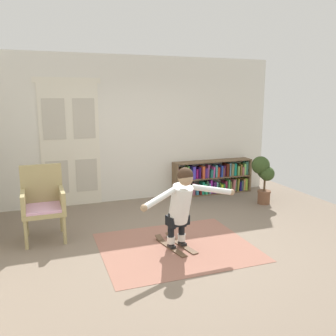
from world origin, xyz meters
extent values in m
plane|color=#796959|center=(0.00, 0.00, 0.00)|extent=(7.20, 7.20, 0.00)
cube|color=silver|center=(0.00, 2.60, 1.45)|extent=(6.00, 0.10, 2.90)
cube|color=silver|center=(-1.57, 2.54, 1.18)|extent=(0.55, 0.04, 2.35)
cube|color=beige|center=(-1.57, 2.52, 1.69)|extent=(0.41, 0.01, 0.76)
cube|color=beige|center=(-1.57, 2.52, 0.59)|extent=(0.41, 0.01, 0.64)
cube|color=silver|center=(-1.02, 2.54, 1.18)|extent=(0.55, 0.04, 2.35)
cube|color=beige|center=(-1.02, 2.52, 1.69)|extent=(0.41, 0.01, 0.76)
cube|color=beige|center=(-1.02, 2.52, 0.59)|extent=(0.41, 0.01, 0.64)
cube|color=silver|center=(-1.30, 2.54, 2.40)|extent=(1.22, 0.04, 0.10)
cube|color=#966252|center=(-0.11, 0.00, 0.00)|extent=(2.12, 1.77, 0.01)
cube|color=brown|center=(0.79, 2.39, 0.37)|extent=(0.04, 0.30, 0.74)
cube|color=brown|center=(2.54, 2.39, 0.37)|extent=(0.04, 0.30, 0.74)
cube|color=brown|center=(1.66, 2.39, 0.01)|extent=(1.75, 0.30, 0.02)
cube|color=brown|center=(1.66, 2.39, 0.37)|extent=(1.75, 0.30, 0.02)
cube|color=brown|center=(1.66, 2.39, 0.73)|extent=(1.75, 0.30, 0.02)
cube|color=navy|center=(0.82, 2.37, 0.15)|extent=(0.05, 0.20, 0.26)
cube|color=navy|center=(0.89, 2.37, 0.11)|extent=(0.04, 0.15, 0.18)
cube|color=navy|center=(0.95, 2.37, 0.14)|extent=(0.04, 0.16, 0.24)
cube|color=#6F2E4E|center=(1.01, 2.40, 0.16)|extent=(0.03, 0.16, 0.28)
cube|color=#299571|center=(1.07, 2.40, 0.16)|extent=(0.06, 0.18, 0.27)
cube|color=#6DC44F|center=(1.13, 2.37, 0.14)|extent=(0.03, 0.16, 0.23)
cube|color=#9E5267|center=(1.19, 2.38, 0.15)|extent=(0.05, 0.15, 0.27)
cube|color=teal|center=(1.28, 2.38, 0.13)|extent=(0.06, 0.15, 0.21)
cube|color=maroon|center=(1.35, 2.38, 0.12)|extent=(0.04, 0.19, 0.20)
cube|color=#1B916E|center=(1.41, 2.39, 0.16)|extent=(0.07, 0.19, 0.28)
cube|color=#30C782|center=(1.47, 2.38, 0.13)|extent=(0.06, 0.20, 0.23)
cube|color=#3E6A4F|center=(1.52, 2.40, 0.16)|extent=(0.04, 0.16, 0.28)
cube|color=#689CB1|center=(1.56, 2.38, 0.13)|extent=(0.03, 0.20, 0.22)
cube|color=#BE33D8|center=(1.62, 2.41, 0.17)|extent=(0.04, 0.17, 0.29)
cube|color=#451C5B|center=(1.69, 2.37, 0.15)|extent=(0.06, 0.19, 0.26)
cube|color=#6CC7B9|center=(1.75, 2.39, 0.14)|extent=(0.04, 0.19, 0.24)
cube|color=#254F2B|center=(1.81, 2.40, 0.12)|extent=(0.03, 0.20, 0.20)
cube|color=#AFD729|center=(1.85, 2.37, 0.12)|extent=(0.04, 0.22, 0.19)
cube|color=#379C57|center=(1.92, 2.38, 0.11)|extent=(0.03, 0.20, 0.19)
cube|color=maroon|center=(1.97, 2.40, 0.14)|extent=(0.05, 0.20, 0.25)
cube|color=#57C963|center=(2.04, 2.37, 0.16)|extent=(0.03, 0.16, 0.28)
cube|color=olive|center=(2.10, 2.40, 0.13)|extent=(0.04, 0.16, 0.22)
cube|color=#B25D62|center=(2.16, 2.37, 0.16)|extent=(0.07, 0.22, 0.28)
cube|color=#6EB18A|center=(2.22, 2.40, 0.15)|extent=(0.03, 0.17, 0.27)
cube|color=olive|center=(2.27, 2.40, 0.16)|extent=(0.05, 0.22, 0.28)
cube|color=navy|center=(2.33, 2.40, 0.12)|extent=(0.04, 0.24, 0.20)
cube|color=#334A52|center=(2.38, 2.40, 0.13)|extent=(0.05, 0.23, 0.23)
cube|color=#C38547|center=(2.42, 2.40, 0.15)|extent=(0.04, 0.24, 0.26)
cube|color=#87B434|center=(2.48, 2.38, 0.16)|extent=(0.06, 0.18, 0.27)
cube|color=#B06194|center=(0.83, 2.40, 0.50)|extent=(0.05, 0.14, 0.24)
cube|color=#3B2D59|center=(0.87, 2.39, 0.47)|extent=(0.03, 0.23, 0.19)
cube|color=#5A6025|center=(0.94, 2.37, 0.50)|extent=(0.05, 0.21, 0.25)
cube|color=maroon|center=(1.01, 2.40, 0.49)|extent=(0.05, 0.19, 0.22)
cube|color=#54B249|center=(1.06, 2.40, 0.52)|extent=(0.04, 0.18, 0.28)
cube|color=#2483C2|center=(1.12, 2.40, 0.48)|extent=(0.04, 0.19, 0.20)
cube|color=#483ACA|center=(1.18, 2.40, 0.51)|extent=(0.06, 0.24, 0.27)
cube|color=#951868|center=(1.27, 2.40, 0.48)|extent=(0.05, 0.16, 0.20)
cube|color=#2B125B|center=(1.33, 2.38, 0.50)|extent=(0.04, 0.17, 0.24)
cube|color=#CD4D2A|center=(1.39, 2.37, 0.51)|extent=(0.05, 0.24, 0.27)
cube|color=#44237C|center=(1.47, 2.40, 0.48)|extent=(0.06, 0.20, 0.21)
cube|color=#844172|center=(1.53, 2.38, 0.52)|extent=(0.06, 0.14, 0.29)
cube|color=#21695F|center=(1.60, 2.39, 0.47)|extent=(0.06, 0.22, 0.18)
cube|color=#D14DA9|center=(1.65, 2.37, 0.49)|extent=(0.04, 0.20, 0.23)
cube|color=teal|center=(1.71, 2.38, 0.51)|extent=(0.04, 0.19, 0.27)
cube|color=#CD4028|center=(1.77, 2.39, 0.48)|extent=(0.06, 0.20, 0.21)
cube|color=#243DA0|center=(1.84, 2.37, 0.50)|extent=(0.04, 0.21, 0.25)
cube|color=brown|center=(1.89, 2.38, 0.48)|extent=(0.03, 0.18, 0.20)
cube|color=#67265D|center=(1.93, 2.39, 0.50)|extent=(0.03, 0.15, 0.24)
cube|color=#501E12|center=(1.98, 2.38, 0.52)|extent=(0.05, 0.23, 0.28)
cube|color=#5492A4|center=(2.05, 2.40, 0.52)|extent=(0.03, 0.22, 0.29)
cube|color=olive|center=(2.12, 2.41, 0.51)|extent=(0.07, 0.23, 0.27)
cube|color=#14836E|center=(2.19, 2.38, 0.51)|extent=(0.06, 0.17, 0.27)
cube|color=#749E48|center=(2.27, 2.39, 0.48)|extent=(0.05, 0.20, 0.21)
cube|color=brown|center=(2.34, 2.39, 0.50)|extent=(0.04, 0.20, 0.24)
cube|color=#9D5D5F|center=(2.38, 2.39, 0.47)|extent=(0.05, 0.22, 0.18)
cube|color=#7CD15E|center=(2.43, 2.40, 0.50)|extent=(0.04, 0.21, 0.25)
cube|color=#357965|center=(2.48, 2.38, 0.53)|extent=(0.06, 0.16, 0.30)
cylinder|color=tan|center=(-2.11, 0.64, 0.21)|extent=(0.05, 0.05, 0.42)
cylinder|color=tan|center=(-1.59, 0.65, 0.21)|extent=(0.05, 0.05, 0.42)
cylinder|color=tan|center=(-2.12, 1.16, 0.21)|extent=(0.05, 0.05, 0.42)
cylinder|color=tan|center=(-1.60, 1.17, 0.21)|extent=(0.05, 0.05, 0.42)
cube|color=tan|center=(-1.86, 0.90, 0.45)|extent=(0.61, 0.61, 0.06)
cube|color=#DAA3C8|center=(-1.86, 0.90, 0.50)|extent=(0.55, 0.55, 0.04)
cube|color=tan|center=(-1.86, 1.17, 0.80)|extent=(0.60, 0.07, 0.60)
cube|color=tan|center=(-2.13, 0.90, 0.62)|extent=(0.07, 0.56, 0.28)
cube|color=tan|center=(-1.59, 0.91, 0.62)|extent=(0.07, 0.56, 0.28)
cylinder|color=brown|center=(2.29, 1.36, 0.13)|extent=(0.24, 0.24, 0.27)
cylinder|color=brown|center=(2.29, 1.36, 0.25)|extent=(0.26, 0.26, 0.04)
cylinder|color=#4C3823|center=(2.29, 1.36, 0.45)|extent=(0.04, 0.04, 0.36)
sphere|color=#314720|center=(2.22, 1.43, 0.77)|extent=(0.36, 0.36, 0.36)
sphere|color=#314720|center=(2.32, 1.42, 0.64)|extent=(0.28, 0.28, 0.28)
sphere|color=#314720|center=(2.31, 1.32, 0.62)|extent=(0.28, 0.28, 0.28)
sphere|color=#314720|center=(2.28, 1.49, 0.76)|extent=(0.22, 0.22, 0.22)
cube|color=brown|center=(-0.20, -0.02, 0.01)|extent=(0.23, 0.72, 0.01)
cube|color=brown|center=(-0.26, 0.30, 0.05)|extent=(0.11, 0.13, 0.06)
cube|color=black|center=(-0.20, -0.04, 0.04)|extent=(0.10, 0.13, 0.04)
cube|color=brown|center=(-0.02, 0.02, 0.01)|extent=(0.23, 0.72, 0.01)
cube|color=brown|center=(-0.09, 0.34, 0.05)|extent=(0.11, 0.13, 0.06)
cube|color=black|center=(-0.02, 0.00, 0.04)|extent=(0.10, 0.13, 0.04)
cylinder|color=white|center=(-0.20, -0.02, 0.13)|extent=(0.13, 0.13, 0.10)
cylinder|color=black|center=(-0.20, -0.02, 0.33)|extent=(0.11, 0.11, 0.30)
cylinder|color=black|center=(-0.19, -0.05, 0.42)|extent=(0.13, 0.13, 0.22)
cylinder|color=white|center=(-0.02, 0.02, 0.13)|extent=(0.13, 0.13, 0.10)
cylinder|color=black|center=(-0.02, 0.02, 0.33)|extent=(0.11, 0.11, 0.30)
cylinder|color=black|center=(-0.02, -0.01, 0.42)|extent=(0.13, 0.13, 0.22)
cube|color=black|center=(-0.10, -0.03, 0.42)|extent=(0.33, 0.24, 0.14)
cylinder|color=silver|center=(-0.09, -0.10, 0.67)|extent=(0.35, 0.45, 0.57)
sphere|color=tan|center=(-0.07, -0.22, 1.05)|extent=(0.24, 0.24, 0.20)
sphere|color=#382619|center=(-0.07, -0.21, 1.09)|extent=(0.25, 0.25, 0.21)
cylinder|color=silver|center=(-0.47, -0.34, 0.85)|extent=(0.54, 0.37, 0.18)
sphere|color=tan|center=(-0.72, -0.48, 0.79)|extent=(0.11, 0.11, 0.09)
cylinder|color=silver|center=(0.35, -0.17, 0.85)|extent=(0.59, 0.16, 0.18)
sphere|color=tan|center=(0.63, -0.21, 0.79)|extent=(0.11, 0.11, 0.09)
camera|label=1|loc=(-1.83, -4.42, 2.11)|focal=38.03mm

